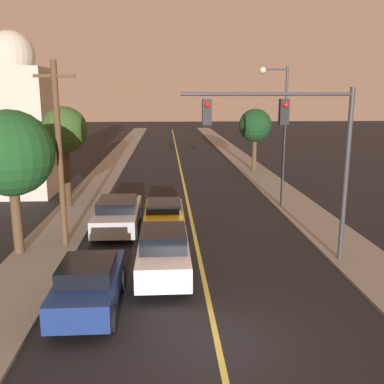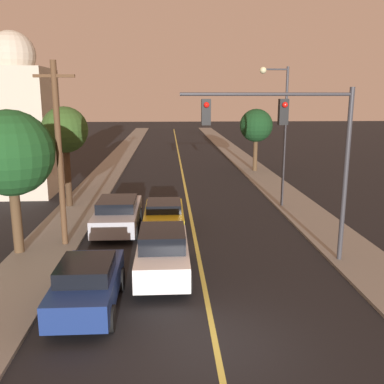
{
  "view_description": "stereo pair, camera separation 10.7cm",
  "coord_description": "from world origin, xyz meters",
  "px_view_note": "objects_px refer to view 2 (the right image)",
  "views": [
    {
      "loc": [
        -1.25,
        -9.74,
        6.18
      ],
      "look_at": [
        0.0,
        10.74,
        1.6
      ],
      "focal_mm": 40.0,
      "sensor_mm": 36.0,
      "label": 1
    },
    {
      "loc": [
        -1.15,
        -9.75,
        6.18
      ],
      "look_at": [
        0.0,
        10.74,
        1.6
      ],
      "focal_mm": 40.0,
      "sensor_mm": 36.0,
      "label": 2
    }
  ],
  "objects_px": {
    "car_near_lane_front": "(163,252)",
    "tree_left_near": "(10,154)",
    "car_near_lane_second": "(164,213)",
    "tree_left_far": "(65,131)",
    "streetlamp_right": "(279,120)",
    "car_outer_lane_second": "(118,213)",
    "utility_pole_left": "(59,152)",
    "domed_building_left": "(18,123)",
    "traffic_signal_mast": "(294,138)",
    "tree_right_near": "(256,126)",
    "car_outer_lane_front": "(88,284)"
  },
  "relations": [
    {
      "from": "tree_left_near",
      "to": "domed_building_left",
      "type": "xyz_separation_m",
      "value": [
        -3.45,
        11.26,
        0.52
      ]
    },
    {
      "from": "car_outer_lane_front",
      "to": "streetlamp_right",
      "type": "height_order",
      "value": "streetlamp_right"
    },
    {
      "from": "car_outer_lane_front",
      "to": "tree_left_far",
      "type": "distance_m",
      "value": 13.06
    },
    {
      "from": "car_outer_lane_second",
      "to": "tree_left_far",
      "type": "distance_m",
      "value": 6.46
    },
    {
      "from": "tree_left_far",
      "to": "tree_left_near",
      "type": "bearing_deg",
      "value": -92.65
    },
    {
      "from": "car_outer_lane_front",
      "to": "streetlamp_right",
      "type": "bearing_deg",
      "value": 53.6
    },
    {
      "from": "car_outer_lane_front",
      "to": "utility_pole_left",
      "type": "relative_size",
      "value": 0.55
    },
    {
      "from": "tree_right_near",
      "to": "streetlamp_right",
      "type": "bearing_deg",
      "value": -95.58
    },
    {
      "from": "car_outer_lane_second",
      "to": "streetlamp_right",
      "type": "height_order",
      "value": "streetlamp_right"
    },
    {
      "from": "car_near_lane_front",
      "to": "streetlamp_right",
      "type": "xyz_separation_m",
      "value": [
        6.34,
        9.23,
        4.05
      ]
    },
    {
      "from": "car_near_lane_second",
      "to": "streetlamp_right",
      "type": "bearing_deg",
      "value": 28.4
    },
    {
      "from": "car_outer_lane_front",
      "to": "tree_right_near",
      "type": "xyz_separation_m",
      "value": [
        9.66,
        23.28,
        3.02
      ]
    },
    {
      "from": "utility_pole_left",
      "to": "tree_left_far",
      "type": "height_order",
      "value": "utility_pole_left"
    },
    {
      "from": "car_outer_lane_second",
      "to": "streetlamp_right",
      "type": "distance_m",
      "value": 10.17
    },
    {
      "from": "streetlamp_right",
      "to": "car_near_lane_second",
      "type": "bearing_deg",
      "value": -151.6
    },
    {
      "from": "tree_right_near",
      "to": "domed_building_left",
      "type": "bearing_deg",
      "value": -156.42
    },
    {
      "from": "utility_pole_left",
      "to": "car_near_lane_second",
      "type": "bearing_deg",
      "value": 30.95
    },
    {
      "from": "tree_left_near",
      "to": "tree_left_far",
      "type": "distance_m",
      "value": 7.43
    },
    {
      "from": "car_outer_lane_second",
      "to": "domed_building_left",
      "type": "relative_size",
      "value": 0.49
    },
    {
      "from": "streetlamp_right",
      "to": "tree_left_near",
      "type": "relative_size",
      "value": 1.36
    },
    {
      "from": "domed_building_left",
      "to": "tree_left_near",
      "type": "bearing_deg",
      "value": -72.94
    },
    {
      "from": "tree_left_near",
      "to": "tree_right_near",
      "type": "distance_m",
      "value": 22.79
    },
    {
      "from": "utility_pole_left",
      "to": "tree_left_near",
      "type": "bearing_deg",
      "value": -150.87
    },
    {
      "from": "car_near_lane_second",
      "to": "utility_pole_left",
      "type": "height_order",
      "value": "utility_pole_left"
    },
    {
      "from": "car_outer_lane_second",
      "to": "domed_building_left",
      "type": "distance_m",
      "value": 11.42
    },
    {
      "from": "traffic_signal_mast",
      "to": "car_near_lane_second",
      "type": "bearing_deg",
      "value": 134.35
    },
    {
      "from": "streetlamp_right",
      "to": "tree_right_near",
      "type": "distance_m",
      "value": 11.84
    },
    {
      "from": "car_near_lane_second",
      "to": "traffic_signal_mast",
      "type": "relative_size",
      "value": 0.65
    },
    {
      "from": "domed_building_left",
      "to": "traffic_signal_mast",
      "type": "bearing_deg",
      "value": -42.35
    },
    {
      "from": "car_outer_lane_front",
      "to": "car_outer_lane_second",
      "type": "xyz_separation_m",
      "value": [
        0.0,
        7.83,
        -0.02
      ]
    },
    {
      "from": "car_outer_lane_second",
      "to": "utility_pole_left",
      "type": "relative_size",
      "value": 0.67
    },
    {
      "from": "tree_right_near",
      "to": "tree_left_far",
      "type": "bearing_deg",
      "value": -139.21
    },
    {
      "from": "streetlamp_right",
      "to": "domed_building_left",
      "type": "distance_m",
      "value": 16.18
    },
    {
      "from": "car_outer_lane_second",
      "to": "tree_right_near",
      "type": "distance_m",
      "value": 18.47
    },
    {
      "from": "car_near_lane_front",
      "to": "tree_left_near",
      "type": "bearing_deg",
      "value": 157.19
    },
    {
      "from": "car_near_lane_second",
      "to": "tree_left_far",
      "type": "xyz_separation_m",
      "value": [
        -5.42,
        4.03,
        3.65
      ]
    },
    {
      "from": "car_near_lane_front",
      "to": "tree_left_near",
      "type": "height_order",
      "value": "tree_left_near"
    },
    {
      "from": "traffic_signal_mast",
      "to": "utility_pole_left",
      "type": "relative_size",
      "value": 0.86
    },
    {
      "from": "car_near_lane_front",
      "to": "domed_building_left",
      "type": "bearing_deg",
      "value": 123.96
    },
    {
      "from": "car_near_lane_front",
      "to": "car_outer_lane_front",
      "type": "bearing_deg",
      "value": -133.25
    },
    {
      "from": "car_outer_lane_front",
      "to": "tree_left_far",
      "type": "bearing_deg",
      "value": 104.94
    },
    {
      "from": "car_outer_lane_front",
      "to": "traffic_signal_mast",
      "type": "height_order",
      "value": "traffic_signal_mast"
    },
    {
      "from": "traffic_signal_mast",
      "to": "tree_left_near",
      "type": "relative_size",
      "value": 1.14
    },
    {
      "from": "tree_right_near",
      "to": "domed_building_left",
      "type": "distance_m",
      "value": 18.23
    },
    {
      "from": "car_outer_lane_second",
      "to": "domed_building_left",
      "type": "xyz_separation_m",
      "value": [
        -7.04,
        8.16,
        3.79
      ]
    },
    {
      "from": "streetlamp_right",
      "to": "tree_left_far",
      "type": "bearing_deg",
      "value": 177.05
    },
    {
      "from": "car_near_lane_second",
      "to": "tree_left_near",
      "type": "height_order",
      "value": "tree_left_near"
    },
    {
      "from": "car_near_lane_second",
      "to": "car_outer_lane_front",
      "type": "xyz_separation_m",
      "value": [
        -2.17,
        -8.12,
        0.12
      ]
    },
    {
      "from": "car_near_lane_front",
      "to": "domed_building_left",
      "type": "xyz_separation_m",
      "value": [
        -9.21,
        13.68,
        3.69
      ]
    },
    {
      "from": "car_outer_lane_second",
      "to": "tree_left_far",
      "type": "bearing_deg",
      "value": 126.87
    }
  ]
}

